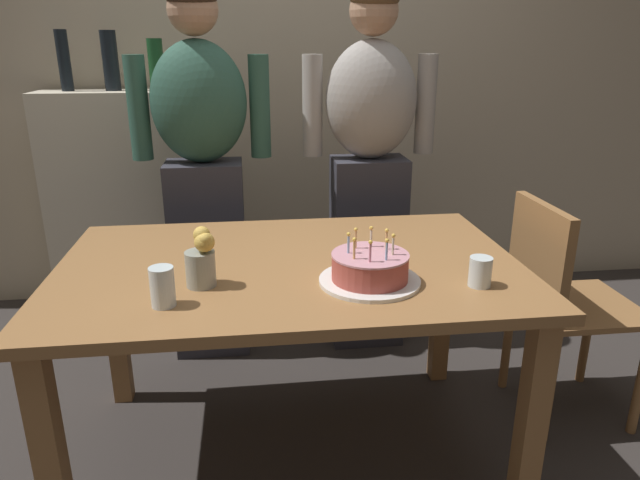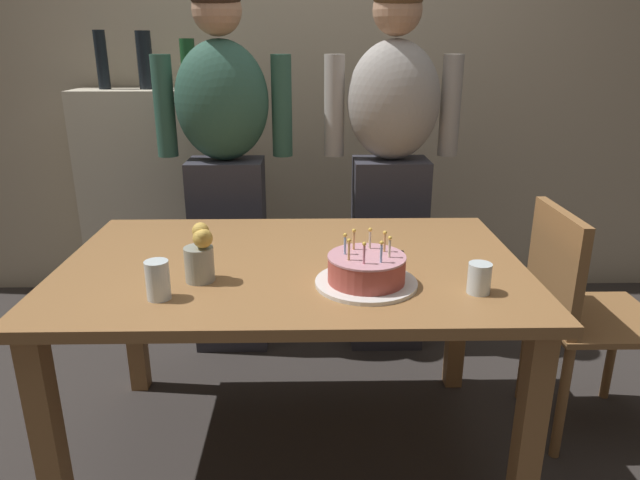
{
  "view_description": "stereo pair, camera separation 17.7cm",
  "coord_description": "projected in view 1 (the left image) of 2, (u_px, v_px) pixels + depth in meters",
  "views": [
    {
      "loc": [
        -0.12,
        -1.75,
        1.42
      ],
      "look_at": [
        0.09,
        -0.08,
        0.84
      ],
      "focal_mm": 32.13,
      "sensor_mm": 36.0,
      "label": 1
    },
    {
      "loc": [
        0.06,
        -1.76,
        1.42
      ],
      "look_at": [
        0.09,
        -0.08,
        0.84
      ],
      "focal_mm": 32.13,
      "sensor_mm": 36.0,
      "label": 2
    }
  ],
  "objects": [
    {
      "name": "ground_plane",
      "position": [
        293.0,
        449.0,
        2.11
      ],
      "size": [
        10.0,
        10.0,
        0.0
      ],
      "primitive_type": "plane",
      "color": "#332D2B"
    },
    {
      "name": "back_wall",
      "position": [
        267.0,
        66.0,
        3.15
      ],
      "size": [
        5.2,
        0.1,
        2.6
      ],
      "primitive_type": "cube",
      "color": "tan",
      "rests_on": "ground_plane"
    },
    {
      "name": "dining_table",
      "position": [
        290.0,
        289.0,
        1.9
      ],
      "size": [
        1.5,
        0.96,
        0.74
      ],
      "color": "olive",
      "rests_on": "ground_plane"
    },
    {
      "name": "birthday_cake",
      "position": [
        370.0,
        269.0,
        1.7
      ],
      "size": [
        0.3,
        0.3,
        0.16
      ],
      "color": "white",
      "rests_on": "dining_table"
    },
    {
      "name": "water_glass_near",
      "position": [
        162.0,
        287.0,
        1.54
      ],
      "size": [
        0.07,
        0.07,
        0.11
      ],
      "primitive_type": "cylinder",
      "color": "silver",
      "rests_on": "dining_table"
    },
    {
      "name": "water_glass_far",
      "position": [
        480.0,
        272.0,
        1.68
      ],
      "size": [
        0.07,
        0.07,
        0.09
      ],
      "primitive_type": "cylinder",
      "color": "silver",
      "rests_on": "dining_table"
    },
    {
      "name": "cell_phone",
      "position": [
        375.0,
        250.0,
        1.97
      ],
      "size": [
        0.16,
        0.12,
        0.01
      ],
      "primitive_type": "cube",
      "rotation": [
        0.0,
        0.0,
        -0.4
      ],
      "color": "black",
      "rests_on": "dining_table"
    },
    {
      "name": "flower_vase",
      "position": [
        202.0,
        258.0,
        1.66
      ],
      "size": [
        0.09,
        0.09,
        0.18
      ],
      "color": "#999E93",
      "rests_on": "dining_table"
    },
    {
      "name": "person_man_bearded",
      "position": [
        204.0,
        172.0,
        2.55
      ],
      "size": [
        0.61,
        0.27,
        1.66
      ],
      "rotation": [
        0.0,
        0.0,
        3.14
      ],
      "color": "#33333D",
      "rests_on": "ground_plane"
    },
    {
      "name": "person_woman_cardigan",
      "position": [
        369.0,
        168.0,
        2.64
      ],
      "size": [
        0.61,
        0.27,
        1.66
      ],
      "rotation": [
        0.0,
        0.0,
        3.14
      ],
      "color": "#33333D",
      "rests_on": "ground_plane"
    },
    {
      "name": "dining_chair",
      "position": [
        558.0,
        294.0,
        2.18
      ],
      "size": [
        0.42,
        0.42,
        0.87
      ],
      "rotation": [
        0.0,
        0.0,
        1.57
      ],
      "color": "olive",
      "rests_on": "ground_plane"
    },
    {
      "name": "shelf_cabinet",
      "position": [
        127.0,
        203.0,
        3.07
      ],
      "size": [
        0.78,
        0.3,
        1.48
      ],
      "color": "beige",
      "rests_on": "ground_plane"
    }
  ]
}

